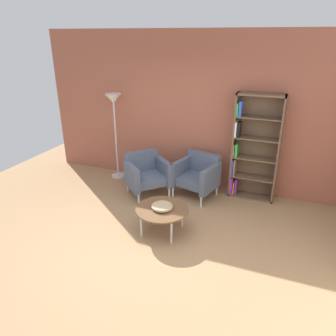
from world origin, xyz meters
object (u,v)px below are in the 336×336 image
(bookshelf_tall, at_px, (252,148))
(floor_lamp_torchiere, at_px, (114,109))
(armchair_corner_red, at_px, (197,175))
(armchair_spare_guest, at_px, (146,173))
(coffee_table_low, at_px, (162,210))
(decorative_bowl, at_px, (162,206))

(bookshelf_tall, xyz_separation_m, floor_lamp_torchiere, (-2.70, -0.12, 0.51))
(bookshelf_tall, distance_m, armchair_corner_red, 1.09)
(bookshelf_tall, distance_m, armchair_spare_guest, 1.97)
(armchair_spare_guest, height_order, floor_lamp_torchiere, floor_lamp_torchiere)
(coffee_table_low, xyz_separation_m, armchair_spare_guest, (-0.76, 1.07, 0.04))
(decorative_bowl, distance_m, armchair_spare_guest, 1.31)
(bookshelf_tall, height_order, armchair_spare_guest, bookshelf_tall)
(bookshelf_tall, distance_m, decorative_bowl, 2.04)
(armchair_corner_red, distance_m, floor_lamp_torchiere, 2.09)
(bookshelf_tall, xyz_separation_m, coffee_table_low, (-1.04, -1.68, -0.57))
(bookshelf_tall, xyz_separation_m, decorative_bowl, (-1.04, -1.68, -0.50))
(bookshelf_tall, distance_m, floor_lamp_torchiere, 2.75)
(bookshelf_tall, height_order, decorative_bowl, bookshelf_tall)
(armchair_corner_red, bearing_deg, decorative_bowl, -81.64)
(coffee_table_low, bearing_deg, armchair_spare_guest, 125.46)
(decorative_bowl, distance_m, floor_lamp_torchiere, 2.50)
(decorative_bowl, xyz_separation_m, floor_lamp_torchiere, (-1.66, 1.56, 1.01))
(coffee_table_low, bearing_deg, armchair_corner_red, 83.97)
(armchair_spare_guest, bearing_deg, coffee_table_low, -101.78)
(bookshelf_tall, xyz_separation_m, armchair_corner_red, (-0.90, -0.32, -0.52))
(coffee_table_low, relative_size, armchair_spare_guest, 0.84)
(bookshelf_tall, distance_m, coffee_table_low, 2.06)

